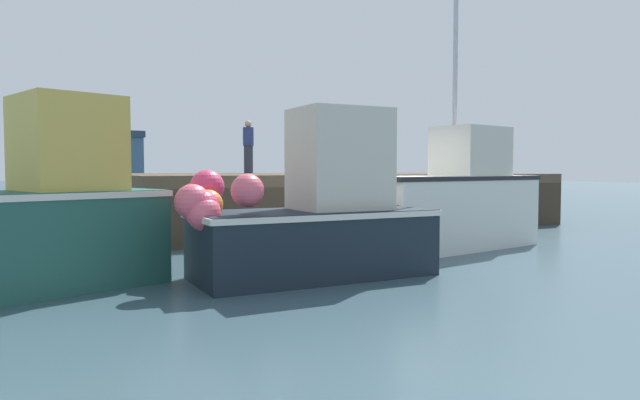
% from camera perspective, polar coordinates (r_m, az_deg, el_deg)
% --- Properties ---
extents(ground, '(120.00, 160.00, 0.10)m').
position_cam_1_polar(ground, '(10.58, 3.46, -5.70)').
color(ground, '#38515B').
extents(pier, '(11.54, 8.38, 1.44)m').
position_cam_1_polar(pier, '(16.63, 0.01, 1.83)').
color(pier, brown).
rests_on(pier, ground).
extents(fishing_boat_near_left, '(3.28, 2.31, 2.52)m').
position_cam_1_polar(fishing_boat_near_left, '(8.22, -25.58, -1.38)').
color(fishing_boat_near_left, '#23564C').
rests_on(fishing_boat_near_left, ground).
extents(fishing_boat_near_right, '(3.79, 1.67, 2.45)m').
position_cam_1_polar(fishing_boat_near_right, '(8.27, -0.77, -1.67)').
color(fishing_boat_near_right, '#19232D').
rests_on(fishing_boat_near_right, ground).
extents(fishing_boat_mid, '(4.20, 1.83, 5.53)m').
position_cam_1_polar(fishing_boat_mid, '(11.48, 13.45, -0.07)').
color(fishing_boat_mid, silver).
rests_on(fishing_boat_mid, ground).
extents(dockworker, '(0.34, 0.34, 1.68)m').
position_cam_1_polar(dockworker, '(18.36, -7.17, 5.29)').
color(dockworker, '#2D3342').
rests_on(dockworker, pier).
extents(warehouse, '(6.25, 6.92, 4.54)m').
position_cam_1_polar(warehouse, '(49.15, -21.37, 3.71)').
color(warehouse, '#385675').
rests_on(warehouse, ground).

